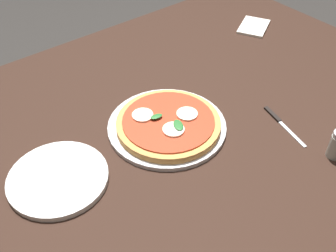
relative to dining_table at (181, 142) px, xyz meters
name	(u,v)px	position (x,y,z in m)	size (l,w,h in m)	color
dining_table	(181,142)	(0.00, 0.00, 0.00)	(1.50, 1.09, 0.71)	black
serving_tray	(168,127)	(-0.05, 0.00, 0.09)	(0.30, 0.30, 0.01)	silver
pizza	(168,123)	(-0.05, -0.01, 0.10)	(0.26, 0.26, 0.03)	tan
plate_white	(58,178)	(-0.34, 0.01, 0.09)	(0.22, 0.22, 0.01)	white
napkin	(254,27)	(0.52, 0.22, 0.08)	(0.13, 0.09, 0.01)	white
knife	(279,121)	(0.20, -0.16, 0.08)	(0.05, 0.16, 0.01)	black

